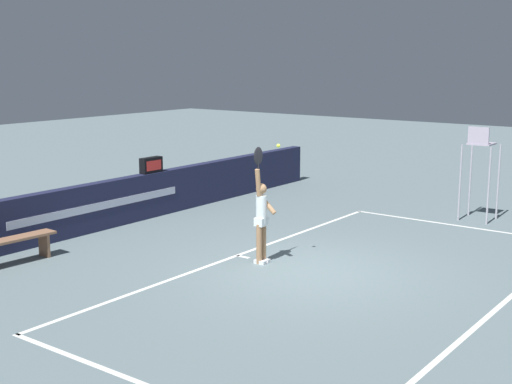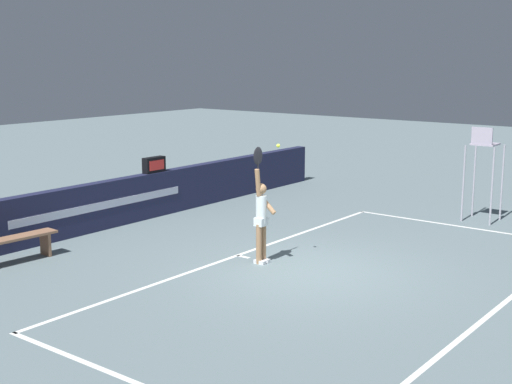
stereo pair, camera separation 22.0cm
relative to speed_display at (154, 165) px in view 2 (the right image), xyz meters
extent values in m
plane|color=slate|center=(-1.50, -5.63, -1.30)|extent=(60.00, 60.00, 0.00)
cube|color=white|center=(-1.50, -3.88, -1.30)|extent=(10.22, 0.09, 0.00)
cube|color=white|center=(-1.50, -9.05, -1.30)|extent=(10.22, 0.09, 0.00)
cube|color=white|center=(-6.61, -6.46, -1.30)|extent=(0.09, 5.27, 0.00)
cube|color=white|center=(3.61, -6.46, -1.30)|extent=(0.09, 5.27, 0.00)
cube|color=white|center=(-1.50, -4.03, -1.30)|extent=(0.09, 0.30, 0.00)
cube|color=#1F2240|center=(-1.50, 0.00, -0.74)|extent=(16.03, 0.27, 1.10)
cube|color=silver|center=(-1.77, -0.14, -0.71)|extent=(4.90, 0.01, 0.18)
cube|color=black|center=(0.00, 0.00, 0.00)|extent=(0.62, 0.20, 0.39)
cube|color=red|center=(0.00, -0.10, 0.00)|extent=(0.49, 0.01, 0.24)
cylinder|color=#A47953|center=(-1.55, -4.56, -0.91)|extent=(0.11, 0.11, 0.78)
cylinder|color=#A47953|center=(-1.69, -4.56, -0.91)|extent=(0.11, 0.11, 0.78)
cube|color=white|center=(-1.55, -4.58, -1.26)|extent=(0.10, 0.24, 0.07)
cube|color=white|center=(-1.68, -4.58, -1.26)|extent=(0.10, 0.24, 0.07)
cylinder|color=white|center=(-1.62, -4.56, -0.24)|extent=(0.21, 0.21, 0.55)
cube|color=white|center=(-1.62, -4.56, -0.48)|extent=(0.24, 0.20, 0.16)
sphere|color=#A47953|center=(-1.62, -4.56, 0.16)|extent=(0.21, 0.21, 0.21)
cylinder|color=#A47953|center=(-1.72, -4.56, 0.29)|extent=(0.16, 0.09, 0.53)
cylinder|color=#A47953|center=(-1.51, -4.62, -0.15)|extent=(0.10, 0.41, 0.38)
ellipsoid|color=black|center=(-1.72, -4.56, 0.80)|extent=(0.30, 0.04, 0.36)
cylinder|color=black|center=(-1.72, -4.56, 0.61)|extent=(0.03, 0.03, 0.18)
sphere|color=#C5E32F|center=(-1.46, -4.84, 0.99)|extent=(0.07, 0.07, 0.07)
cylinder|color=#B0ADBA|center=(4.85, -6.98, -0.37)|extent=(0.05, 0.05, 1.85)
cylinder|color=#B0ADBA|center=(4.85, -6.28, -0.37)|extent=(0.05, 0.05, 1.85)
cylinder|color=#B0ADBA|center=(4.16, -6.98, -0.37)|extent=(0.05, 0.05, 1.85)
cylinder|color=#B0ADBA|center=(4.16, -6.28, -0.37)|extent=(0.05, 0.05, 1.85)
cube|color=#B7ABC0|center=(4.51, -6.63, 0.58)|extent=(0.56, 0.56, 0.04)
cube|color=#B7ABC0|center=(4.26, -6.63, 0.80)|extent=(0.04, 0.50, 0.40)
cube|color=#93664A|center=(-4.43, -0.79, -0.81)|extent=(1.57, 0.45, 0.05)
cube|color=#93664A|center=(-3.84, -0.82, -1.05)|extent=(0.08, 0.32, 0.49)
camera|label=1|loc=(-12.15, -12.30, 2.62)|focal=49.24mm
camera|label=2|loc=(-12.02, -12.47, 2.62)|focal=49.24mm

